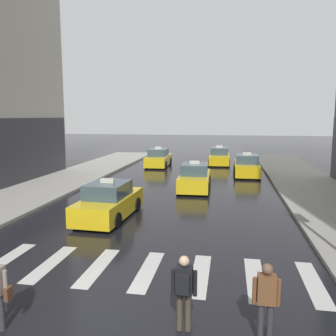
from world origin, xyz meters
The scene contains 9 objects.
ground_plane centered at (0.00, 0.00, 0.00)m, with size 160.00×160.00×0.00m, color black.
crosswalk_markings centered at (0.00, 3.00, 0.00)m, with size 11.30×2.80×0.01m.
taxi_lead centered at (-2.16, 8.04, 0.72)m, with size 2.08×4.61×1.80m.
taxi_second centered at (1.01, 14.91, 0.72)m, with size 2.03×4.59×1.80m.
taxi_third centered at (4.45, 20.77, 0.72)m, with size 1.93×4.54×1.80m.
taxi_fourth centered at (-3.19, 24.51, 0.72)m, with size 1.98×4.56×1.80m.
taxi_fifth centered at (2.20, 26.77, 0.72)m, with size 2.00×4.57×1.80m.
pedestrian_with_backpack centered at (2.18, 0.27, 0.97)m, with size 0.55×0.43×1.65m.
pedestrian_plain_coat centered at (3.84, 0.20, 0.94)m, with size 0.55×0.24×1.65m.
Camera 1 is at (3.03, -6.57, 4.50)m, focal length 37.63 mm.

